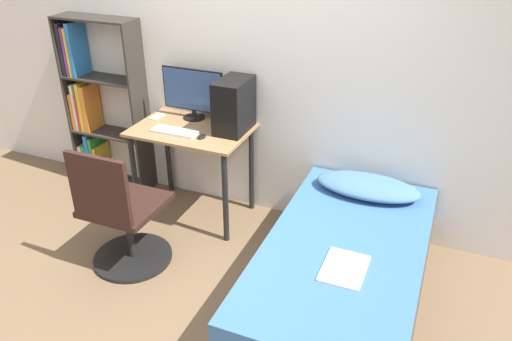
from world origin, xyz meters
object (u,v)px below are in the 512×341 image
at_px(office_chair, 122,221).
at_px(bookshelf, 94,109).
at_px(pc_tower, 234,105).
at_px(monitor, 193,92).
at_px(keyboard, 175,132).
at_px(bed, 341,276).

bearing_deg(office_chair, bookshelf, 134.31).
bearing_deg(pc_tower, monitor, 166.40).
xyz_separation_m(bookshelf, office_chair, (0.94, -0.97, -0.34)).
distance_m(office_chair, pc_tower, 1.17).
relative_size(monitor, keyboard, 1.45).
bearing_deg(bookshelf, pc_tower, -3.11).
relative_size(bed, pc_tower, 4.56).
bearing_deg(monitor, bed, -29.12).
xyz_separation_m(office_chair, pc_tower, (0.46, 0.89, 0.61)).
relative_size(office_chair, keyboard, 2.61).
bearing_deg(keyboard, pc_tower, 29.00).
relative_size(office_chair, monitor, 1.80).
xyz_separation_m(bed, keyboard, (-1.46, 0.50, 0.54)).
bearing_deg(monitor, office_chair, -92.91).
bearing_deg(bed, keyboard, 161.19).
height_order(bed, monitor, monitor).
relative_size(bookshelf, pc_tower, 3.76).
bearing_deg(office_chair, keyboard, 85.20).
bearing_deg(bookshelf, bed, -17.91).
distance_m(bookshelf, office_chair, 1.39).
relative_size(keyboard, pc_tower, 0.91).
distance_m(keyboard, pc_tower, 0.50).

